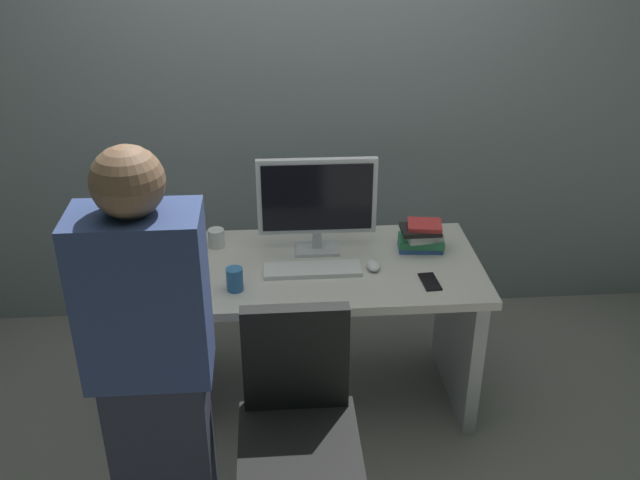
% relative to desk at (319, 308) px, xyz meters
% --- Properties ---
extents(ground_plane, '(9.00, 9.00, 0.00)m').
position_rel_desk_xyz_m(ground_plane, '(0.00, 0.00, -0.52)').
color(ground_plane, gray).
extents(wall_back, '(6.40, 0.10, 3.00)m').
position_rel_desk_xyz_m(wall_back, '(0.00, 0.87, 0.98)').
color(wall_back, gray).
rests_on(wall_back, ground).
extents(desk, '(1.46, 0.75, 0.75)m').
position_rel_desk_xyz_m(desk, '(0.00, 0.00, 0.00)').
color(desk, beige).
rests_on(desk, ground).
extents(office_chair, '(0.52, 0.52, 0.94)m').
position_rel_desk_xyz_m(office_chair, '(-0.13, -0.78, -0.09)').
color(office_chair, black).
rests_on(office_chair, ground).
extents(person_at_desk, '(0.40, 0.24, 1.64)m').
position_rel_desk_xyz_m(person_at_desk, '(-0.62, -0.86, 0.32)').
color(person_at_desk, '#262838').
rests_on(person_at_desk, ground).
extents(monitor, '(0.54, 0.14, 0.46)m').
position_rel_desk_xyz_m(monitor, '(-0.00, 0.13, 0.49)').
color(monitor, silver).
rests_on(monitor, desk).
extents(keyboard, '(0.43, 0.13, 0.02)m').
position_rel_desk_xyz_m(keyboard, '(-0.03, -0.06, 0.24)').
color(keyboard, white).
rests_on(keyboard, desk).
extents(mouse, '(0.06, 0.10, 0.03)m').
position_rel_desk_xyz_m(mouse, '(0.24, -0.06, 0.25)').
color(mouse, white).
rests_on(mouse, desk).
extents(cup_near_keyboard, '(0.07, 0.07, 0.10)m').
position_rel_desk_xyz_m(cup_near_keyboard, '(-0.37, -0.19, 0.28)').
color(cup_near_keyboard, '#3372B2').
rests_on(cup_near_keyboard, desk).
extents(cup_by_monitor, '(0.08, 0.08, 0.08)m').
position_rel_desk_xyz_m(cup_by_monitor, '(-0.47, 0.21, 0.27)').
color(cup_by_monitor, silver).
rests_on(cup_by_monitor, desk).
extents(book_stack, '(0.22, 0.17, 0.14)m').
position_rel_desk_xyz_m(book_stack, '(0.49, 0.11, 0.30)').
color(book_stack, '#3359A5').
rests_on(book_stack, desk).
extents(cell_phone, '(0.08, 0.15, 0.01)m').
position_rel_desk_xyz_m(cell_phone, '(0.46, -0.19, 0.24)').
color(cell_phone, black).
rests_on(cell_phone, desk).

